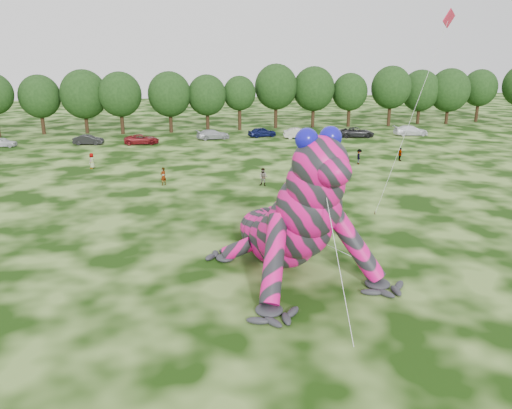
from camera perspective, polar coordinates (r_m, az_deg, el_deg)
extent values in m
plane|color=#16330A|center=(29.14, 14.18, -8.34)|extent=(240.00, 240.00, 0.00)
cube|color=red|center=(36.83, 21.19, 19.22)|extent=(1.39, 1.13, 1.17)
cylinder|color=silver|center=(37.90, 17.02, 8.61)|extent=(0.02, 0.02, 14.94)
cylinder|color=#382314|center=(40.32, 13.43, -0.94)|extent=(0.08, 0.08, 0.24)
imported|color=silver|center=(75.82, -26.99, 6.36)|extent=(3.84, 1.99, 1.25)
imported|color=black|center=(73.07, -18.61, 7.02)|extent=(4.23, 2.05, 1.33)
imported|color=maroon|center=(71.55, -12.93, 7.28)|extent=(4.82, 2.25, 1.33)
imported|color=#A9ACB2|center=(74.07, -4.94, 7.99)|extent=(5.14, 2.78, 1.41)
imported|color=#0F1443|center=(75.89, 0.70, 8.28)|extent=(4.47, 2.47, 1.44)
imported|color=beige|center=(74.81, 4.94, 8.12)|extent=(4.74, 2.16, 1.51)
imported|color=#232325|center=(77.18, 11.44, 8.10)|extent=(5.49, 3.06, 1.45)
imported|color=white|center=(80.72, 17.28, 8.07)|extent=(5.37, 2.56, 1.51)
imported|color=gray|center=(61.01, 16.15, 5.53)|extent=(0.47, 0.96, 1.58)
imported|color=gray|center=(57.72, -18.24, 4.77)|extent=(0.81, 0.96, 1.68)
imported|color=gray|center=(48.56, -10.55, 3.19)|extent=(0.75, 0.73, 1.74)
imported|color=gray|center=(58.08, 11.71, 5.37)|extent=(0.92, 1.25, 1.73)
imported|color=gray|center=(47.46, 0.84, 3.16)|extent=(1.06, 1.01, 1.73)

